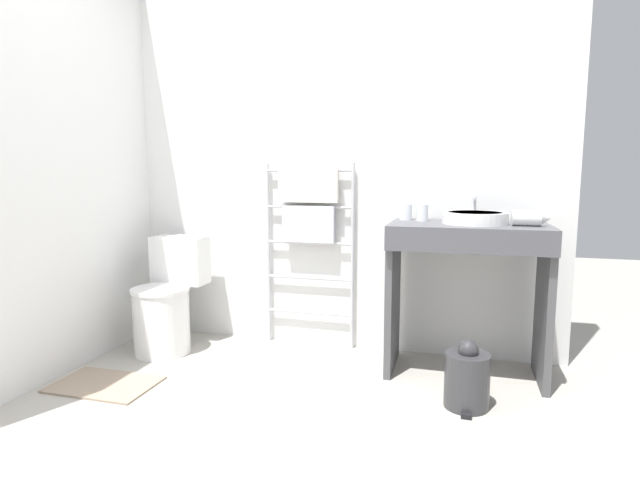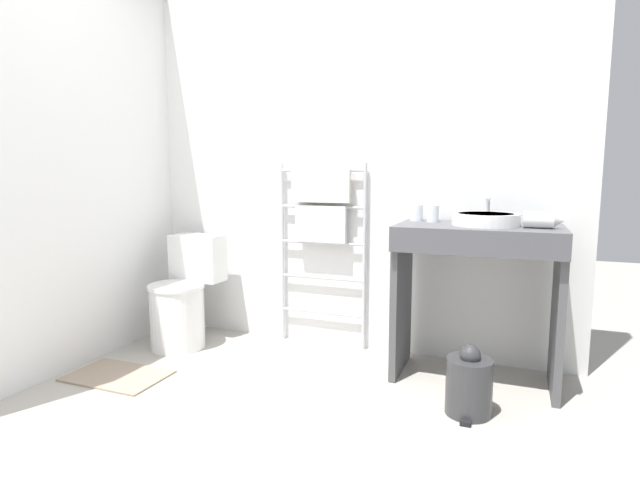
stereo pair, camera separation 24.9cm
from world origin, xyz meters
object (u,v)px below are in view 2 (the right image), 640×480
Objects in this scene: sink_basin at (485,219)px; hair_dryer at (541,220)px; cup_near_wall at (417,213)px; towel_radiator at (321,218)px; cup_near_edge at (433,214)px; toilet at (183,299)px; trash_bin at (469,384)px.

sink_basin is 0.28m from hair_dryer.
towel_radiator is at bearing 172.80° from cup_near_wall.
hair_dryer is at bearing -14.28° from cup_near_wall.
sink_basin is 0.31m from cup_near_edge.
towel_radiator is 1.35m from hair_dryer.
toilet is 1.10m from towel_radiator.
toilet is at bearing -176.78° from sink_basin.
cup_near_edge is at bearing -22.51° from cup_near_wall.
hair_dryer reaches higher than toilet.
cup_near_edge is at bearing 167.26° from hair_dryer.
cup_near_edge reaches higher than sink_basin.
cup_near_wall reaches higher than hair_dryer.
cup_near_edge reaches higher than cup_near_wall.
trash_bin is at bearing -125.89° from hair_dryer.
sink_basin is at bearing 3.22° from toilet.
cup_near_edge is (-0.30, 0.09, 0.01)m from sink_basin.
cup_near_wall is at bearing 157.49° from cup_near_edge.
toilet is at bearing -171.01° from cup_near_wall.
sink_basin is 0.89m from trash_bin.
trash_bin is at bearing -92.60° from sink_basin.
hair_dryer is (0.68, -0.17, -0.01)m from cup_near_wall.
toilet is 1.76m from cup_near_edge.
cup_near_wall is 1.05m from trash_bin.
hair_dryer is at bearing -12.74° from cup_near_edge.
hair_dryer is at bearing -7.97° from sink_basin.
trash_bin is (0.28, -0.54, -0.79)m from cup_near_edge.
hair_dryer is (0.28, -0.04, 0.01)m from sink_basin.
cup_near_wall is (0.65, -0.08, 0.06)m from towel_radiator.
cup_near_edge is (1.64, 0.20, 0.62)m from toilet.
cup_near_edge is (0.10, -0.04, 0.00)m from cup_near_wall.
towel_radiator is (0.89, 0.33, 0.56)m from toilet.
sink_basin reaches higher than toilet.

